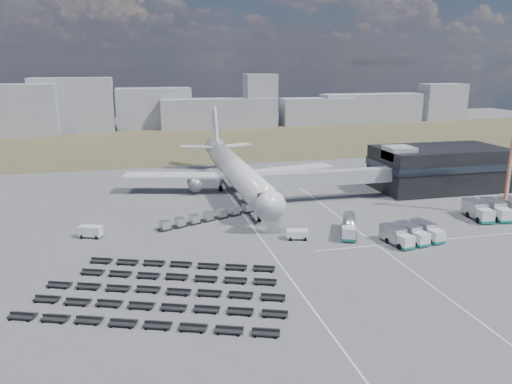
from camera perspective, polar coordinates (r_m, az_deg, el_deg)
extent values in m
plane|color=#565659|center=(87.10, 1.83, -5.19)|extent=(420.00, 420.00, 0.00)
cube|color=#4E482E|center=(192.50, -6.94, 5.69)|extent=(420.00, 90.00, 0.01)
cube|color=silver|center=(91.20, -0.23, -4.25)|extent=(0.25, 110.00, 0.01)
cube|color=silver|center=(96.75, 10.22, -3.38)|extent=(0.25, 110.00, 0.01)
cube|color=silver|center=(90.06, 18.83, -5.32)|extent=(40.00, 0.25, 0.01)
cube|color=black|center=(126.87, 20.20, 2.57)|extent=(30.00, 16.00, 10.00)
cube|color=#262D38|center=(126.65, 20.25, 3.10)|extent=(30.40, 16.40, 1.60)
cube|color=#939399|center=(118.12, 16.05, 4.29)|extent=(6.00, 6.00, 3.00)
cube|color=#939399|center=(109.97, 8.12, 1.64)|extent=(29.80, 3.00, 3.00)
cube|color=#939399|center=(105.35, 1.43, 1.22)|extent=(4.00, 3.60, 3.40)
cylinder|color=slate|center=(106.82, 2.13, -0.01)|extent=(0.70, 0.70, 5.10)
cylinder|color=black|center=(107.37, 2.11, -1.09)|extent=(1.40, 0.90, 1.40)
cylinder|color=silver|center=(113.75, -2.17, 2.32)|extent=(5.60, 48.00, 5.60)
cone|color=silver|center=(88.70, 1.25, -1.22)|extent=(5.60, 5.00, 5.60)
cone|color=silver|center=(140.67, -4.46, 4.99)|extent=(5.60, 8.00, 5.60)
cube|color=black|center=(90.35, 0.93, -0.40)|extent=(2.20, 2.00, 0.80)
cube|color=silver|center=(117.10, -8.90, 1.91)|extent=(25.59, 11.38, 0.50)
cube|color=silver|center=(121.88, 3.37, 2.56)|extent=(25.59, 11.38, 0.50)
cylinder|color=slate|center=(115.86, -7.06, 0.97)|extent=(3.00, 5.00, 3.00)
cylinder|color=slate|center=(119.41, 2.03, 1.49)|extent=(3.00, 5.00, 3.00)
cube|color=silver|center=(141.81, -6.80, 5.17)|extent=(9.49, 5.63, 0.35)
cube|color=silver|center=(143.50, -2.42, 5.37)|extent=(9.49, 5.63, 0.35)
cube|color=silver|center=(142.77, -4.70, 7.44)|extent=(0.50, 9.06, 11.45)
cylinder|color=slate|center=(94.96, 0.39, -2.69)|extent=(0.50, 0.50, 2.50)
cylinder|color=slate|center=(117.94, -4.06, 0.72)|extent=(0.60, 0.60, 2.50)
cylinder|color=slate|center=(119.12, -1.03, 0.89)|extent=(0.60, 0.60, 2.50)
cylinder|color=black|center=(95.18, 0.39, -3.12)|extent=(0.50, 1.20, 1.20)
cube|color=#90919D|center=(232.56, -20.20, 9.31)|extent=(33.96, 12.00, 23.18)
cube|color=#90919D|center=(236.18, -11.58, 9.37)|extent=(33.39, 12.00, 18.25)
cube|color=#90919D|center=(233.72, -4.34, 8.97)|extent=(52.84, 12.00, 13.40)
cube|color=#90919D|center=(238.21, 0.47, 10.43)|extent=(14.26, 12.00, 24.26)
cube|color=#90919D|center=(249.10, 6.99, 9.16)|extent=(35.78, 12.00, 12.67)
cube|color=#90919D|center=(262.50, 12.99, 9.34)|extent=(51.57, 12.00, 14.14)
cube|color=#90919D|center=(284.33, 20.49, 9.64)|extent=(22.72, 12.00, 18.68)
cube|color=silver|center=(86.11, 10.54, -4.69)|extent=(3.05, 3.05, 2.22)
cube|color=#136E60|center=(86.40, 10.52, -5.23)|extent=(3.18, 3.18, 0.48)
cylinder|color=#B6B6BB|center=(90.45, 10.57, -3.46)|extent=(5.15, 7.58, 2.41)
cube|color=slate|center=(90.79, 10.54, -4.12)|extent=(5.06, 7.54, 0.34)
cylinder|color=black|center=(89.50, 10.53, -4.56)|extent=(2.72, 1.99, 1.06)
cube|color=silver|center=(86.21, 4.74, -4.88)|extent=(4.06, 2.90, 1.61)
cube|color=silver|center=(91.21, -18.38, -4.33)|extent=(4.25, 3.09, 2.10)
cube|color=silver|center=(114.62, 1.60, 0.56)|extent=(4.10, 6.71, 2.92)
cube|color=#136E60|center=(114.92, 1.60, -0.03)|extent=(4.23, 6.83, 0.47)
cube|color=silver|center=(84.91, 16.74, -5.47)|extent=(2.54, 2.47, 2.10)
cube|color=#136E60|center=(85.18, 16.70, -5.98)|extent=(2.65, 2.58, 0.43)
cube|color=#B6B6BB|center=(87.16, 15.33, -4.58)|extent=(3.06, 4.73, 2.48)
cube|color=silver|center=(86.99, 18.37, -5.12)|extent=(2.54, 2.47, 2.10)
cube|color=#136E60|center=(87.26, 18.32, -5.62)|extent=(2.65, 2.58, 0.43)
cube|color=#B6B6BB|center=(89.19, 16.95, -4.26)|extent=(3.06, 4.73, 2.48)
cube|color=silver|center=(89.14, 19.91, -4.78)|extent=(2.54, 2.47, 2.10)
cube|color=#136E60|center=(89.40, 19.87, -5.27)|extent=(2.65, 2.58, 0.43)
cube|color=#B6B6BB|center=(91.29, 18.49, -3.95)|extent=(3.06, 4.73, 2.48)
cube|color=silver|center=(103.43, 24.73, -2.50)|extent=(2.83, 2.73, 2.46)
cube|color=#136E60|center=(103.69, 24.67, -3.00)|extent=(2.95, 2.86, 0.50)
cube|color=#B6B6BB|center=(106.50, 23.67, -1.67)|extent=(3.25, 5.41, 2.90)
cube|color=silver|center=(105.46, 26.49, -2.39)|extent=(2.83, 2.73, 2.46)
cube|color=#136E60|center=(105.71, 26.43, -2.88)|extent=(2.95, 2.86, 0.50)
cube|color=#B6B6BB|center=(108.47, 25.40, -1.58)|extent=(3.25, 5.41, 2.90)
cube|color=#B6B6BB|center=(110.54, 27.06, -1.49)|extent=(3.25, 5.41, 2.90)
cube|color=black|center=(91.85, -10.36, -4.18)|extent=(2.89, 2.39, 0.17)
cube|color=#B6B6BB|center=(91.60, -10.38, -3.70)|extent=(2.01, 2.01, 1.43)
cube|color=black|center=(93.17, -8.68, -3.83)|extent=(2.89, 2.39, 0.17)
cube|color=#B6B6BB|center=(92.92, -8.70, -3.36)|extent=(2.01, 2.01, 1.43)
cube|color=black|center=(94.58, -7.06, -3.49)|extent=(2.89, 2.39, 0.17)
cube|color=#B6B6BB|center=(94.33, -7.07, -3.02)|extent=(2.01, 2.01, 1.43)
cube|color=black|center=(96.06, -5.48, -3.16)|extent=(2.89, 2.39, 0.17)
cube|color=#B6B6BB|center=(95.81, -5.49, -2.70)|extent=(2.01, 2.01, 1.43)
cube|color=black|center=(97.61, -3.95, -2.84)|extent=(2.89, 2.39, 0.17)
cube|color=#B6B6BB|center=(97.37, -3.96, -2.38)|extent=(2.01, 2.01, 1.43)
cube|color=black|center=(99.23, -2.48, -2.52)|extent=(2.89, 2.39, 0.17)
cube|color=#B6B6BB|center=(99.00, -2.48, -2.07)|extent=(2.01, 2.01, 1.43)
cube|color=black|center=(100.92, -1.05, -2.21)|extent=(2.89, 2.39, 0.17)
cube|color=#B6B6BB|center=(100.69, -1.05, -1.77)|extent=(2.01, 2.01, 1.43)
cube|color=black|center=(60.93, -13.08, -14.35)|extent=(31.65, 13.28, 0.75)
cube|color=black|center=(64.55, -11.73, -12.53)|extent=(31.65, 13.28, 0.75)
cube|color=black|center=(68.25, -10.55, -10.91)|extent=(31.65, 13.28, 0.75)
cube|color=black|center=(72.03, -9.50, -9.45)|extent=(27.76, 11.80, 0.75)
cube|color=black|center=(75.87, -8.56, -8.13)|extent=(27.76, 11.80, 0.75)
cylinder|color=#D04A21|center=(108.11, 27.20, 4.22)|extent=(0.73, 0.73, 26.00)
cube|color=#565659|center=(110.80, 26.44, -2.32)|extent=(2.08, 2.08, 0.31)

